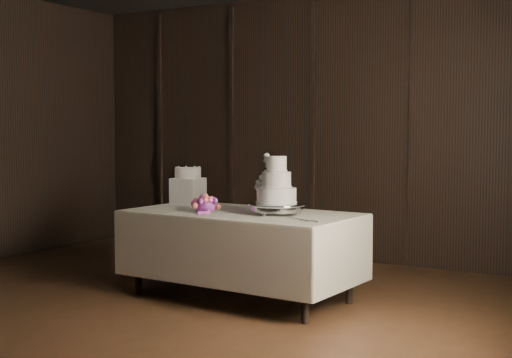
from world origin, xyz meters
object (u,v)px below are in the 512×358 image
object	(u,v)px
bouquet	(206,204)
box_pedestal	(188,191)
small_cake	(188,173)
cake_stand	(276,209)
wedding_cake	(272,185)
display_table	(241,251)

from	to	relation	value
bouquet	box_pedestal	size ratio (longest dim) A/B	1.50
box_pedestal	small_cake	bearing A→B (deg)	0.00
cake_stand	box_pedestal	size ratio (longest dim) A/B	1.86
wedding_cake	small_cake	size ratio (longest dim) A/B	1.61
cake_stand	small_cake	bearing A→B (deg)	166.63
display_table	box_pedestal	size ratio (longest dim) A/B	7.84
cake_stand	small_cake	size ratio (longest dim) A/B	1.96
display_table	cake_stand	size ratio (longest dim) A/B	4.21
display_table	box_pedestal	world-z (taller)	box_pedestal
cake_stand	bouquet	bearing A→B (deg)	-166.50
box_pedestal	small_cake	size ratio (longest dim) A/B	1.05
wedding_cake	box_pedestal	bearing A→B (deg)	-176.47
display_table	wedding_cake	world-z (taller)	wedding_cake
bouquet	display_table	bearing A→B (deg)	26.97
box_pedestal	small_cake	world-z (taller)	small_cake
display_table	small_cake	distance (m)	1.03
bouquet	box_pedestal	xyz separation A→B (m)	(-0.49, 0.41, 0.06)
cake_stand	bouquet	xyz separation A→B (m)	(-0.62, -0.15, 0.02)
bouquet	small_cake	bearing A→B (deg)	140.02
bouquet	box_pedestal	distance (m)	0.64
bouquet	small_cake	world-z (taller)	small_cake
small_cake	wedding_cake	bearing A→B (deg)	-14.56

